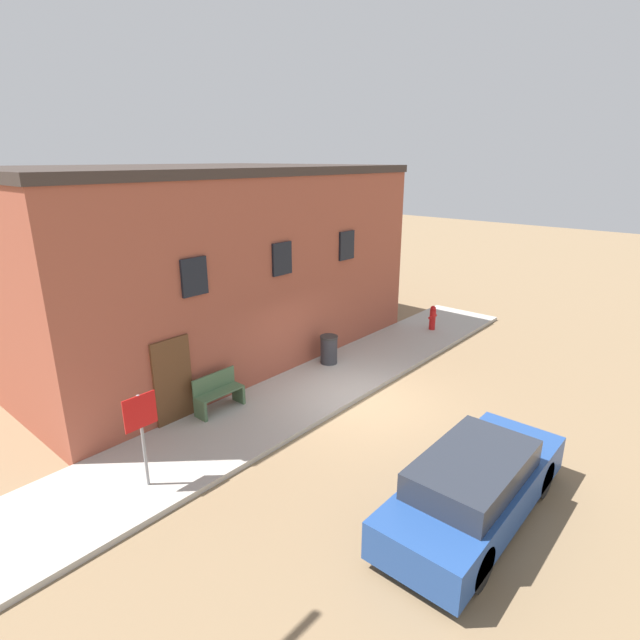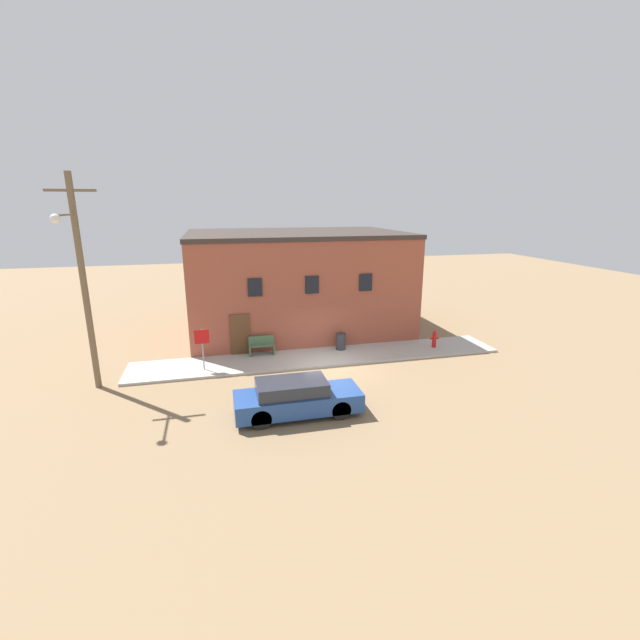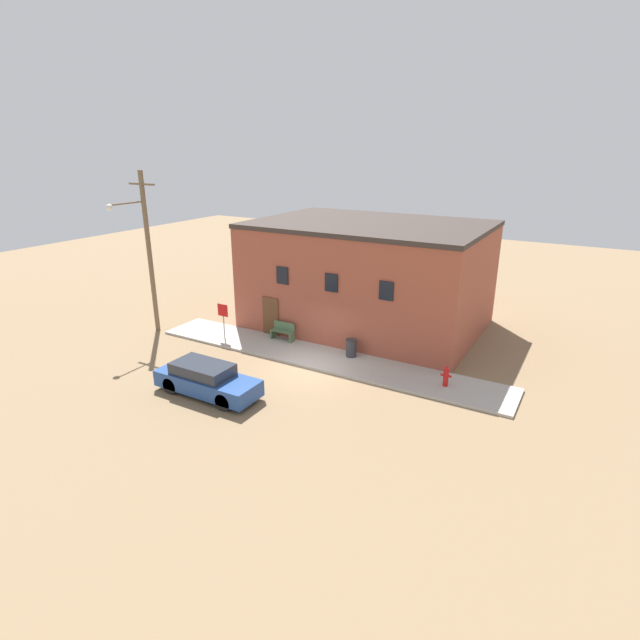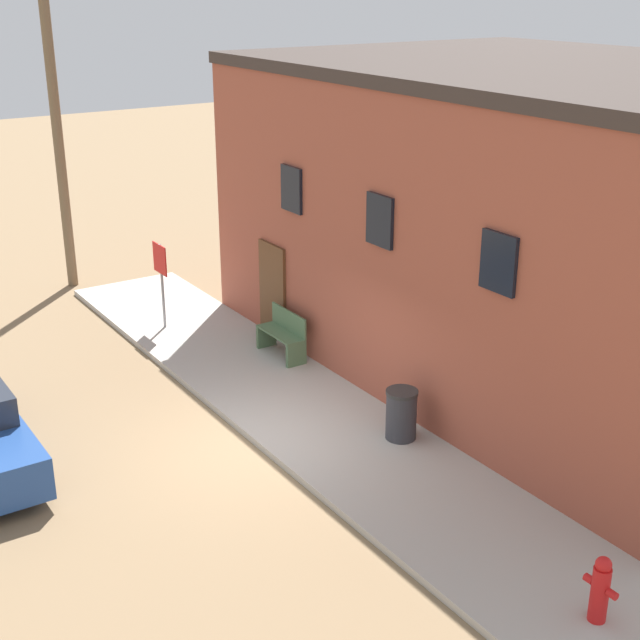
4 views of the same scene
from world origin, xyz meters
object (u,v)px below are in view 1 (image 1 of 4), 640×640
stop_sign (141,424)px  trash_bin (329,349)px  fire_hydrant (433,318)px  bench (218,393)px  parked_car (475,486)px

stop_sign → trash_bin: size_ratio=2.18×
fire_hydrant → bench: size_ratio=0.71×
fire_hydrant → trash_bin: size_ratio=1.03×
bench → parked_car: size_ratio=0.28×
fire_hydrant → stop_sign: size_ratio=0.47×
stop_sign → trash_bin: bearing=10.1°
fire_hydrant → stop_sign: (-11.83, -0.39, 0.88)m
trash_bin → parked_car: size_ratio=0.19×
parked_car → stop_sign: bearing=123.5°
fire_hydrant → parked_car: parked_car is taller
bench → fire_hydrant: bearing=-6.4°
fire_hydrant → bench: 9.08m
stop_sign → bench: (2.81, 1.40, -0.88)m
parked_car → fire_hydrant: bearing=32.8°
fire_hydrant → trash_bin: (-4.92, 0.85, -0.01)m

